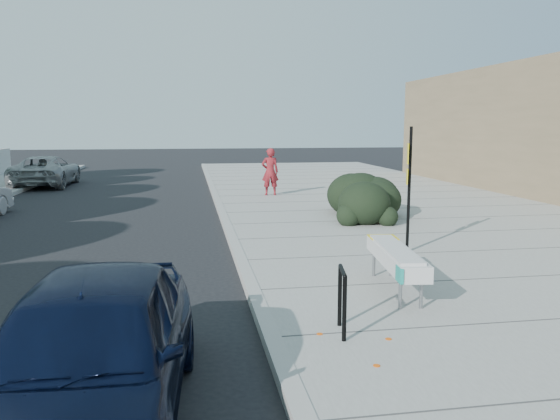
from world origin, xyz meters
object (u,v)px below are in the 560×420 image
Objects in this scene: sedan_navy at (90,354)px; suv_silver at (46,171)px; pedestrian at (270,172)px; bike_rack at (342,295)px; bench at (396,257)px; sign_post at (409,182)px.

sedan_navy reaches higher than suv_silver.
pedestrian is at bearing 147.33° from suv_silver.
pedestrian is at bearing 94.81° from bike_rack.
bench is 0.90× the size of sign_post.
sign_post is 1.46× the size of pedestrian.
sign_post reaches higher than suv_silver.
pedestrian reaches higher than suv_silver.
suv_silver is at bearing 143.93° from sign_post.
bike_rack is 4.99m from sign_post.
bike_rack is 21.88m from suv_silver.
bike_rack is at bearing -102.19° from sign_post.
pedestrian reaches higher than sedan_navy.
sedan_navy is at bearing -135.72° from bench.
sign_post reaches higher than bike_rack.
pedestrian is (9.55, -6.20, 0.34)m from suv_silver.
bike_rack is 0.32× the size of sign_post.
bike_rack is at bearing -122.90° from bench.
pedestrian is at bearing 117.75° from sign_post.
sedan_navy is 0.85× the size of suv_silver.
sign_post reaches higher than pedestrian.
suv_silver is 2.82× the size of pedestrian.
pedestrian is (3.94, 15.56, 0.31)m from sedan_navy.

